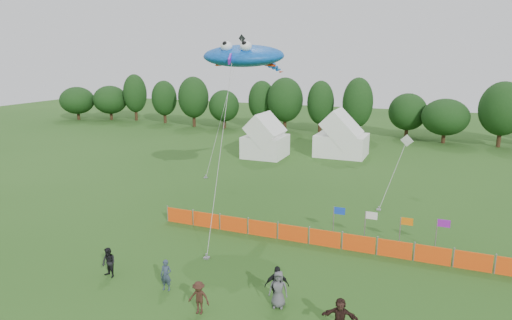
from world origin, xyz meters
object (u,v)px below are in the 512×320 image
at_px(barrier_fence, 325,238).
at_px(spectator_c, 199,298).
at_px(spectator_a, 166,275).
at_px(spectator_b, 109,263).
at_px(spectator_f, 340,316).
at_px(tent_right, 342,138).
at_px(stingray_kite, 246,56).
at_px(spectator_e, 278,289).
at_px(tent_left, 265,139).
at_px(spectator_d, 277,286).

xyz_separation_m(barrier_fence, spectator_c, (-3.33, -9.17, 0.26)).
height_order(spectator_a, spectator_b, spectator_b).
height_order(spectator_b, spectator_f, spectator_f).
xyz_separation_m(tent_right, spectator_c, (1.10, -34.14, -1.23)).
bearing_deg(stingray_kite, spectator_e, -60.32).
bearing_deg(tent_left, stingray_kite, -72.92).
relative_size(tent_right, spectator_d, 2.91).
xyz_separation_m(barrier_fence, spectator_d, (-0.41, -7.23, 0.46)).
distance_m(tent_right, stingray_kite, 22.77).
bearing_deg(spectator_f, tent_right, 95.59).
height_order(spectator_e, stingray_kite, stingray_kite).
bearing_deg(spectator_f, spectator_a, 171.36).
distance_m(spectator_d, spectator_f, 3.31).
relative_size(tent_left, spectator_a, 2.84).
bearing_deg(spectator_d, spectator_b, 157.05).
xyz_separation_m(tent_right, barrier_fence, (4.43, -24.97, -1.49)).
relative_size(spectator_a, spectator_f, 0.98).
distance_m(spectator_a, spectator_f, 8.54).
relative_size(tent_left, spectator_e, 2.52).
distance_m(spectator_e, stingray_kite, 16.73).
bearing_deg(spectator_b, spectator_d, 18.54).
height_order(spectator_b, stingray_kite, stingray_kite).
height_order(barrier_fence, spectator_f, spectator_f).
relative_size(spectator_b, spectator_e, 0.90).
bearing_deg(spectator_e, tent_right, 84.94).
xyz_separation_m(barrier_fence, spectator_e, (-0.29, -7.33, 0.38)).
bearing_deg(stingray_kite, spectator_a, -85.01).
xyz_separation_m(barrier_fence, spectator_a, (-5.81, -7.98, 0.28)).
relative_size(tent_right, spectator_f, 3.52).
bearing_deg(spectator_f, tent_left, 110.14).
xyz_separation_m(tent_left, spectator_d, (11.68, -28.41, -1.00)).
relative_size(barrier_fence, spectator_d, 11.41).
relative_size(spectator_c, spectator_f, 0.96).
distance_m(spectator_c, stingray_kite, 17.24).
bearing_deg(spectator_a, spectator_e, -0.52).
xyz_separation_m(tent_right, spectator_d, (4.02, -32.20, -1.03)).
bearing_deg(spectator_f, stingray_kite, 120.94).
bearing_deg(spectator_e, barrier_fence, 75.35).
distance_m(spectator_a, spectator_e, 5.56).
xyz_separation_m(tent_right, spectator_b, (-4.83, -32.95, -1.20)).
bearing_deg(spectator_e, stingray_kite, 107.33).
height_order(spectator_c, spectator_e, spectator_e).
bearing_deg(tent_right, spectator_e, -82.70).
distance_m(barrier_fence, spectator_e, 7.35).
relative_size(spectator_c, spectator_d, 0.79).
bearing_deg(tent_right, spectator_d, -82.88).
relative_size(barrier_fence, spectator_a, 14.10).
distance_m(spectator_a, spectator_d, 5.46).
bearing_deg(spectator_f, spectator_e, 155.73).
distance_m(tent_left, spectator_a, 29.85).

